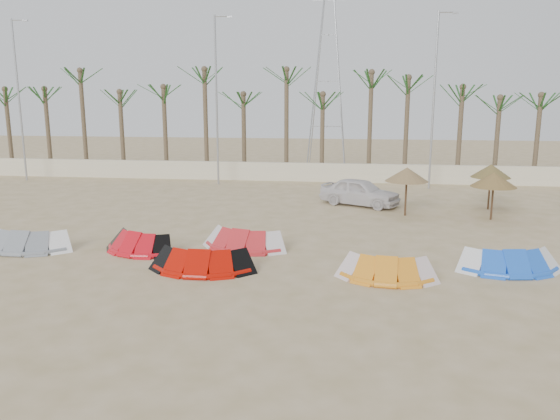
# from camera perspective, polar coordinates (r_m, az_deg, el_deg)

# --- Properties ---
(ground) EXTENTS (120.00, 120.00, 0.00)m
(ground) POSITION_cam_1_polar(r_m,az_deg,el_deg) (17.26, -2.52, -8.35)
(ground) COLOR #C7AE8B
(ground) RESTS_ON ground
(boundary_wall) EXTENTS (60.00, 0.30, 1.30)m
(boundary_wall) POSITION_cam_1_polar(r_m,az_deg,el_deg) (38.43, 2.99, 3.97)
(boundary_wall) COLOR beige
(boundary_wall) RESTS_ON ground
(palm_line) EXTENTS (52.00, 4.00, 7.70)m
(palm_line) POSITION_cam_1_polar(r_m,az_deg,el_deg) (39.51, 4.24, 12.60)
(palm_line) COLOR brown
(palm_line) RESTS_ON ground
(lamp_a) EXTENTS (1.25, 0.14, 11.00)m
(lamp_a) POSITION_cam_1_polar(r_m,az_deg,el_deg) (42.54, -25.58, 10.53)
(lamp_a) COLOR #A5A8AD
(lamp_a) RESTS_ON ground
(lamp_b) EXTENTS (1.25, 0.14, 11.00)m
(lamp_b) POSITION_cam_1_polar(r_m,az_deg,el_deg) (37.00, -6.60, 11.55)
(lamp_b) COLOR #A5A8AD
(lamp_b) RESTS_ON ground
(lamp_c) EXTENTS (1.25, 0.14, 11.00)m
(lamp_c) POSITION_cam_1_polar(r_m,az_deg,el_deg) (36.34, 15.83, 11.18)
(lamp_c) COLOR #A5A8AD
(lamp_c) RESTS_ON ground
(pylon) EXTENTS (3.00, 3.00, 14.00)m
(pylon) POSITION_cam_1_polar(r_m,az_deg,el_deg) (44.39, 4.85, 4.18)
(pylon) COLOR #A5A8AD
(pylon) RESTS_ON ground
(kite_grey) EXTENTS (3.58, 1.58, 0.90)m
(kite_grey) POSITION_cam_1_polar(r_m,az_deg,el_deg) (23.83, -24.68, -2.67)
(kite_grey) COLOR gray
(kite_grey) RESTS_ON ground
(kite_red_left) EXTENTS (3.37, 2.34, 0.90)m
(kite_red_left) POSITION_cam_1_polar(r_m,az_deg,el_deg) (22.03, -14.38, -3.07)
(kite_red_left) COLOR red
(kite_red_left) RESTS_ON ground
(kite_red_mid) EXTENTS (3.57, 1.56, 0.90)m
(kite_red_mid) POSITION_cam_1_polar(r_m,az_deg,el_deg) (19.34, -7.93, -4.89)
(kite_red_mid) COLOR #B30C01
(kite_red_mid) RESTS_ON ground
(kite_red_right) EXTENTS (3.62, 2.22, 0.90)m
(kite_red_right) POSITION_cam_1_polar(r_m,az_deg,el_deg) (21.86, -3.71, -2.82)
(kite_red_right) COLOR red
(kite_red_right) RESTS_ON ground
(kite_orange) EXTENTS (3.30, 1.79, 0.90)m
(kite_orange) POSITION_cam_1_polar(r_m,az_deg,el_deg) (18.64, 11.02, -5.66)
(kite_orange) COLOR orange
(kite_orange) RESTS_ON ground
(kite_blue) EXTENTS (3.61, 1.94, 0.90)m
(kite_blue) POSITION_cam_1_polar(r_m,az_deg,el_deg) (20.71, 22.69, -4.60)
(kite_blue) COLOR blue
(kite_blue) RESTS_ON ground
(parasol_left) EXTENTS (2.16, 2.16, 2.45)m
(parasol_left) POSITION_cam_1_polar(r_m,az_deg,el_deg) (27.91, 13.12, 3.63)
(parasol_left) COLOR #4C331E
(parasol_left) RESTS_ON ground
(parasol_mid) EXTENTS (2.18, 2.18, 2.33)m
(parasol_mid) POSITION_cam_1_polar(r_m,az_deg,el_deg) (28.24, 21.45, 2.96)
(parasol_mid) COLOR #4C331E
(parasol_mid) RESTS_ON ground
(parasol_right) EXTENTS (2.05, 2.05, 2.42)m
(parasol_right) POSITION_cam_1_polar(r_m,az_deg,el_deg) (30.77, 21.17, 3.82)
(parasol_right) COLOR #4C331E
(parasol_right) RESTS_ON ground
(car) EXTENTS (4.74, 3.53, 1.50)m
(car) POSITION_cam_1_polar(r_m,az_deg,el_deg) (30.28, 8.35, 1.88)
(car) COLOR silver
(car) RESTS_ON ground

